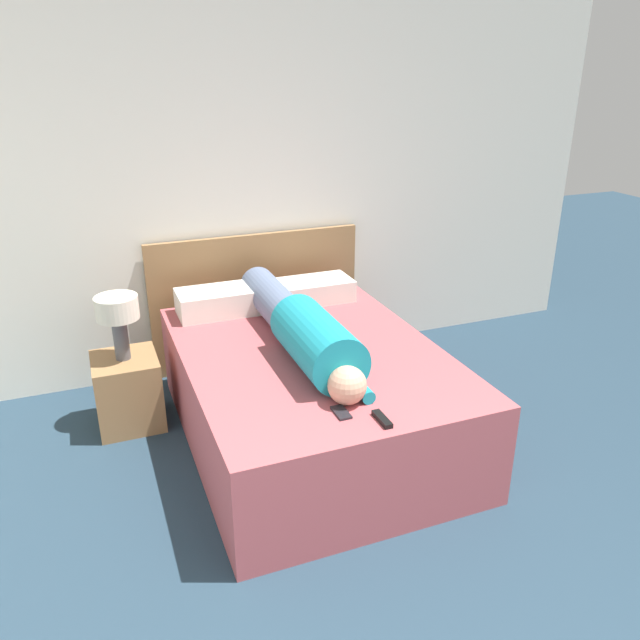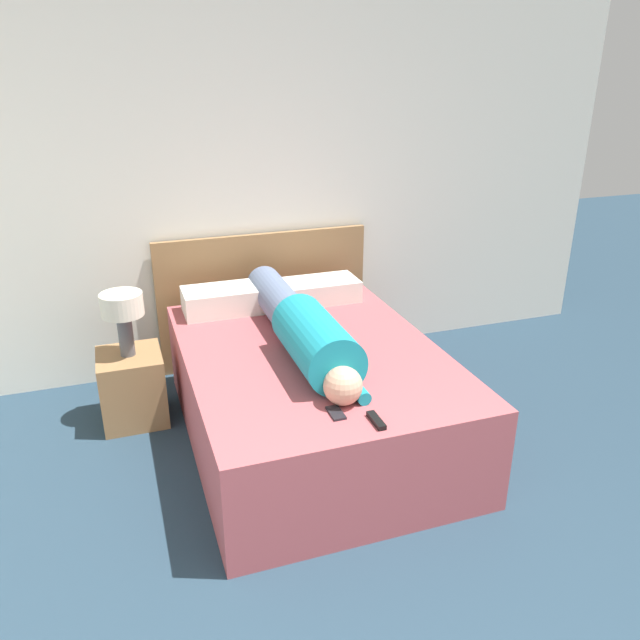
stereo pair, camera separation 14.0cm
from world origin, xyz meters
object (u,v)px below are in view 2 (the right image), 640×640
Objects in this scene: pillow_near_headboard at (227,300)px; cell_phone at (336,413)px; nightstand at (133,387)px; person_lying at (302,328)px; bed at (312,394)px; pillow_second at (318,290)px; tv_remote at (376,420)px; table_lamp at (123,310)px.

pillow_near_headboard is 1.51m from cell_phone.
nightstand is 1.22m from person_lying.
bed is 3.59× the size of pillow_second.
pillow_second reaches higher than tv_remote.
bed is 0.91m from pillow_second.
bed is at bearing -111.56° from pillow_second.
bed is 13.20× the size of tv_remote.
person_lying is 11.16× the size of tv_remote.
nightstand is at bearing 0.00° from table_lamp.
cell_phone is at bearing -105.66° from pillow_second.
pillow_near_headboard is (0.68, 0.21, -0.09)m from table_lamp.
table_lamp is (-0.00, 0.00, 0.53)m from nightstand.
table_lamp reaches higher than nightstand.
tv_remote is 1.15× the size of cell_phone.
bed is 0.79m from cell_phone.
pillow_near_headboard reaches higher than bed.
tv_remote is at bearing -84.59° from person_lying.
pillow_near_headboard is 3.88× the size of tv_remote.
person_lying is 0.83m from pillow_second.
nightstand is 0.79× the size of pillow_near_headboard.
table_lamp is 1.12m from person_lying.
pillow_near_headboard is at bearing 103.23° from tv_remote.
pillow_second is at bearing 80.59° from tv_remote.
nightstand is 0.83m from pillow_near_headboard.
tv_remote is at bearing -87.60° from bed.
tv_remote is (0.08, -0.88, -0.13)m from person_lying.
table_lamp reaches higher than pillow_near_headboard.
nightstand is at bearing -163.11° from pillow_near_headboard.
pillow_near_headboard is 1.05× the size of pillow_second.
pillow_second is 4.25× the size of cell_phone.
pillow_near_headboard is (-0.30, 0.75, -0.06)m from person_lying.
pillow_second is 1.65m from tv_remote.
bed is at bearing -29.08° from nightstand.
bed is at bearing -30.03° from person_lying.
bed is 15.23× the size of cell_phone.
pillow_second reaches higher than bed.
table_lamp is 0.70× the size of pillow_near_headboard.
pillow_near_headboard is at bearing 16.89° from nightstand.
person_lying is at bearing 149.97° from bed.
nightstand is 0.27× the size of person_lying.
nightstand is 3.07× the size of tv_remote.
tv_remote reaches higher than cell_phone.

